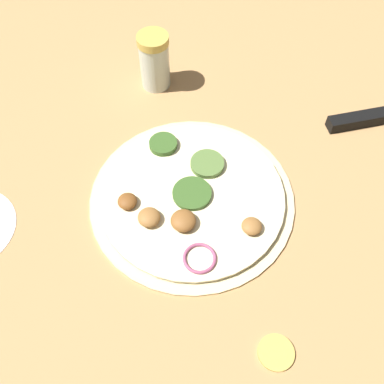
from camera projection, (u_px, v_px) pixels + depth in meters
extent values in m
plane|color=tan|center=(192.00, 199.00, 0.59)|extent=(3.00, 3.00, 0.00)
cylinder|color=beige|center=(192.00, 198.00, 0.58)|extent=(0.27, 0.27, 0.01)
cylinder|color=beige|center=(192.00, 195.00, 0.58)|extent=(0.24, 0.24, 0.00)
ellipsoid|color=brown|center=(183.00, 221.00, 0.55)|extent=(0.03, 0.03, 0.02)
torus|color=#A34C70|center=(200.00, 258.00, 0.53)|extent=(0.04, 0.04, 0.00)
ellipsoid|color=#996633|center=(252.00, 226.00, 0.55)|extent=(0.03, 0.03, 0.01)
cylinder|color=#385B23|center=(192.00, 193.00, 0.58)|extent=(0.05, 0.05, 0.01)
cylinder|color=#385B23|center=(163.00, 144.00, 0.62)|extent=(0.04, 0.04, 0.01)
ellipsoid|color=brown|center=(127.00, 201.00, 0.57)|extent=(0.02, 0.02, 0.01)
cylinder|color=#567538|center=(207.00, 164.00, 0.60)|extent=(0.05, 0.05, 0.01)
ellipsoid|color=#996633|center=(149.00, 217.00, 0.55)|extent=(0.03, 0.03, 0.01)
cube|color=black|center=(361.00, 119.00, 0.65)|extent=(0.10, 0.06, 0.02)
cylinder|color=silver|center=(155.00, 64.00, 0.67)|extent=(0.04, 0.04, 0.08)
cylinder|color=gold|center=(153.00, 40.00, 0.64)|extent=(0.05, 0.05, 0.01)
cylinder|color=gold|center=(276.00, 352.00, 0.48)|extent=(0.04, 0.04, 0.01)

